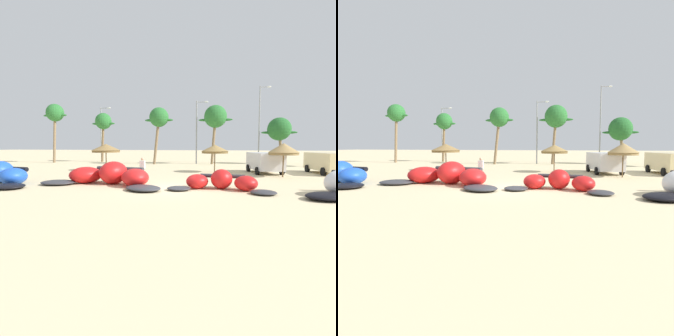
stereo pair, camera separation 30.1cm
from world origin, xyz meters
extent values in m
plane|color=beige|center=(0.00, 0.00, 0.00)|extent=(260.00, 260.00, 0.00)
ellipsoid|color=blue|center=(-11.40, -0.08, 0.73)|extent=(1.86, 2.02, 1.45)
ellipsoid|color=blue|center=(-9.70, -0.79, 0.54)|extent=(2.25, 2.34, 1.08)
ellipsoid|color=black|center=(-8.75, -2.13, 0.15)|extent=(2.36, 2.28, 0.29)
cylinder|color=black|center=(-11.31, 0.54, 0.88)|extent=(3.43, 0.81, 0.31)
ellipsoid|color=#333338|center=(-7.00, -0.13, 0.14)|extent=(2.42, 2.03, 0.29)
ellipsoid|color=red|center=(-5.63, 0.88, 0.54)|extent=(2.70, 2.71, 1.07)
ellipsoid|color=red|center=(-3.74, 1.03, 0.72)|extent=(2.01, 2.41, 1.45)
ellipsoid|color=red|center=(-2.00, 0.26, 0.54)|extent=(2.43, 2.66, 1.07)
ellipsoid|color=#333338|center=(-1.04, -1.15, 0.14)|extent=(2.70, 2.52, 0.29)
cylinder|color=#333338|center=(-3.61, 1.77, 0.89)|extent=(3.54, 0.92, 0.32)
cube|color=#333338|center=(-3.77, 0.81, 0.72)|extent=(1.40, 0.98, 0.04)
ellipsoid|color=#333338|center=(0.85, -0.64, 0.11)|extent=(1.59, 1.53, 0.22)
ellipsoid|color=red|center=(1.78, 0.18, 0.42)|extent=(1.78, 1.79, 0.83)
ellipsoid|color=red|center=(3.15, 0.41, 0.56)|extent=(1.32, 1.41, 1.12)
ellipsoid|color=red|center=(4.47, -0.04, 0.42)|extent=(1.72, 1.76, 0.83)
ellipsoid|color=#333338|center=(5.25, -1.00, 0.11)|extent=(1.71, 1.66, 0.22)
cylinder|color=#333338|center=(3.19, 0.87, 0.68)|extent=(2.59, 0.45, 0.23)
cube|color=#333338|center=(3.14, 0.28, 0.56)|extent=(0.98, 0.55, 0.04)
ellipsoid|color=black|center=(7.97, -1.78, 0.17)|extent=(2.64, 2.34, 0.35)
cylinder|color=brown|center=(-8.22, 9.44, 1.00)|extent=(0.10, 0.10, 2.00)
cone|color=olive|center=(-8.22, 9.44, 2.32)|extent=(2.87, 2.87, 0.65)
cylinder|color=brown|center=(-8.22, 9.44, 1.90)|extent=(2.73, 2.73, 0.20)
cylinder|color=brown|center=(2.44, 9.84, 0.98)|extent=(0.10, 0.10, 1.95)
cone|color=olive|center=(2.44, 9.84, 2.25)|extent=(2.52, 2.52, 0.60)
cylinder|color=olive|center=(2.44, 9.84, 1.85)|extent=(2.39, 2.39, 0.20)
cylinder|color=brown|center=(7.82, 7.12, 0.97)|extent=(0.10, 0.10, 1.93)
cone|color=#9E7F4C|center=(7.82, 7.12, 2.30)|extent=(2.33, 2.33, 0.74)
cylinder|color=olive|center=(7.82, 7.12, 1.83)|extent=(2.21, 2.21, 0.20)
cube|color=beige|center=(12.15, 10.55, 1.09)|extent=(2.57, 5.21, 1.50)
cube|color=black|center=(12.00, 11.93, 1.35)|extent=(2.11, 1.47, 0.56)
cylinder|color=black|center=(10.97, 11.99, 0.34)|extent=(0.31, 0.70, 0.68)
cylinder|color=black|center=(12.98, 12.21, 0.34)|extent=(0.31, 0.70, 0.68)
cylinder|color=black|center=(11.32, 8.90, 0.34)|extent=(0.31, 0.70, 0.68)
cube|color=silver|center=(6.83, 10.04, 1.09)|extent=(2.83, 4.94, 1.50)
cube|color=black|center=(6.61, 11.31, 1.35)|extent=(2.19, 1.49, 0.56)
cylinder|color=black|center=(5.57, 11.29, 0.34)|extent=(0.35, 0.71, 0.68)
cylinder|color=black|center=(7.60, 11.64, 0.34)|extent=(0.35, 0.71, 0.68)
cylinder|color=black|center=(6.06, 8.45, 0.34)|extent=(0.35, 0.71, 0.68)
cylinder|color=black|center=(8.09, 8.80, 0.34)|extent=(0.35, 0.71, 0.68)
cylinder|color=#383842|center=(-2.40, 3.02, 0.42)|extent=(0.24, 0.24, 0.85)
cube|color=white|center=(-2.40, 3.02, 1.13)|extent=(0.36, 0.22, 0.56)
sphere|color=tan|center=(-2.40, 3.02, 1.52)|extent=(0.20, 0.20, 0.20)
cylinder|color=#7F6647|center=(-20.87, 19.27, 3.60)|extent=(0.77, 0.36, 7.22)
sphere|color=#286B2D|center=(-20.67, 19.27, 7.21)|extent=(2.51, 2.51, 2.51)
ellipsoid|color=#286B2D|center=(-21.67, 19.27, 6.83)|extent=(1.76, 0.50, 0.36)
ellipsoid|color=#286B2D|center=(-19.67, 19.27, 6.83)|extent=(1.76, 0.50, 0.36)
cylinder|color=brown|center=(-14.96, 22.65, 3.10)|extent=(0.68, 0.36, 6.20)
sphere|color=#286B2D|center=(-14.80, 22.65, 6.19)|extent=(2.48, 2.48, 2.48)
ellipsoid|color=#286B2D|center=(-15.79, 22.65, 5.82)|extent=(1.73, 0.50, 0.36)
ellipsoid|color=#286B2D|center=(-13.81, 22.65, 5.82)|extent=(1.73, 0.50, 0.36)
cylinder|color=#7F6647|center=(-5.53, 19.13, 3.10)|extent=(1.03, 0.36, 6.21)
sphere|color=#286B2D|center=(-5.20, 19.13, 6.21)|extent=(2.55, 2.55, 2.55)
ellipsoid|color=#286B2D|center=(-6.22, 19.13, 5.82)|extent=(1.79, 0.50, 0.36)
ellipsoid|color=#286B2D|center=(-4.17, 19.13, 5.82)|extent=(1.79, 0.50, 0.36)
cylinder|color=#7F6647|center=(1.88, 20.96, 3.17)|extent=(0.75, 0.36, 6.35)
sphere|color=#286B2D|center=(2.07, 20.96, 6.34)|extent=(3.00, 3.00, 3.00)
ellipsoid|color=#286B2D|center=(0.87, 20.96, 5.89)|extent=(2.10, 0.50, 0.36)
ellipsoid|color=#286B2D|center=(3.27, 20.96, 5.89)|extent=(2.10, 0.50, 0.36)
cylinder|color=#7F6647|center=(10.69, 22.87, 2.35)|extent=(0.86, 0.36, 4.70)
sphere|color=#236028|center=(10.43, 22.87, 4.69)|extent=(3.07, 3.07, 3.07)
ellipsoid|color=#236028|center=(9.20, 22.87, 4.23)|extent=(2.15, 0.50, 0.36)
ellipsoid|color=#236028|center=(11.66, 22.87, 4.23)|extent=(2.15, 0.50, 0.36)
cylinder|color=gray|center=(-15.93, 24.12, 4.27)|extent=(0.18, 0.18, 8.54)
cylinder|color=gray|center=(-15.22, 24.12, 8.39)|extent=(1.43, 0.10, 0.10)
ellipsoid|color=silver|center=(-14.51, 24.12, 8.39)|extent=(0.56, 0.24, 0.20)
cylinder|color=gray|center=(-0.46, 21.33, 4.25)|extent=(0.18, 0.18, 8.51)
cylinder|color=gray|center=(0.18, 21.33, 8.36)|extent=(1.29, 0.10, 0.10)
ellipsoid|color=silver|center=(0.83, 21.33, 8.36)|extent=(0.56, 0.24, 0.20)
cylinder|color=gray|center=(8.02, 24.06, 5.35)|extent=(0.18, 0.18, 10.69)
cylinder|color=gray|center=(8.60, 24.06, 10.54)|extent=(1.17, 0.10, 0.10)
ellipsoid|color=silver|center=(9.19, 24.06, 10.54)|extent=(0.56, 0.24, 0.20)
camera|label=1|loc=(3.27, -14.83, 2.46)|focal=28.09mm
camera|label=2|loc=(3.56, -14.77, 2.46)|focal=28.09mm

